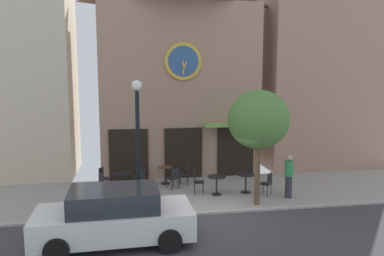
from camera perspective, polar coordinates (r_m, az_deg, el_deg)
ground_plane at (r=12.49m, az=4.40°, el=-13.96°), size 24.29×10.95×0.13m
clock_building at (r=18.30m, az=-2.01°, el=9.07°), size 7.38×4.22×9.72m
neighbor_building_left at (r=19.23m, az=-26.06°, el=11.97°), size 5.50×3.39×12.53m
neighbor_building_right at (r=21.13m, az=19.44°, el=13.06°), size 6.52×3.49×13.42m
street_lamp at (r=13.01m, az=-8.18°, el=-2.58°), size 0.36×0.36×4.49m
street_tree at (r=13.46m, az=10.03°, el=1.21°), size 2.20×1.98×4.15m
cafe_table_center at (r=15.60m, az=-10.62°, el=-7.41°), size 0.77×0.77×0.75m
cafe_table_center_right at (r=16.37m, az=-4.06°, el=-6.74°), size 0.62×0.62×0.76m
cafe_table_near_curb at (r=14.89m, az=3.74°, el=-8.08°), size 0.73×0.73×0.74m
cafe_table_leftmost at (r=15.25m, az=8.14°, el=-7.64°), size 0.77×0.77×0.77m
cafe_chair_corner at (r=16.26m, az=-0.97°, el=-6.72°), size 0.42×0.42×0.90m
cafe_chair_facing_street at (r=16.02m, az=-13.25°, el=-7.15°), size 0.51×0.51×0.90m
cafe_chair_near_tree at (r=15.24m, az=-7.85°, el=-7.79°), size 0.54×0.54×0.90m
cafe_chair_under_awning at (r=15.98m, az=-7.80°, el=-7.05°), size 0.52×0.52×0.90m
cafe_chair_right_end at (r=15.05m, az=0.72°, el=-7.91°), size 0.46×0.46×0.90m
cafe_chair_curbside at (r=15.06m, az=11.33°, el=-8.05°), size 0.57×0.57×0.90m
cafe_chair_left_end at (r=15.59m, az=-2.79°, el=-7.37°), size 0.55×0.55×0.90m
cafe_chair_facing_wall at (r=15.13m, az=-13.22°, el=-8.04°), size 0.55×0.55×0.90m
pedestrian_green at (r=14.90m, az=14.45°, el=-7.00°), size 0.44×0.44×1.67m
parked_car_white at (r=10.92m, az=-11.66°, el=-12.96°), size 4.35×2.12×1.55m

